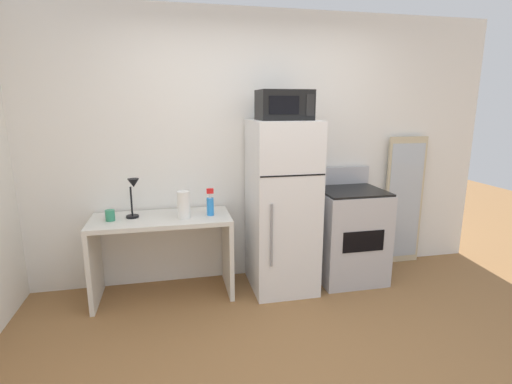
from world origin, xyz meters
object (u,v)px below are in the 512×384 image
desk (162,241)px  coffee_mug (110,215)px  paper_towel_roll (184,205)px  microwave (284,105)px  refrigerator (282,206)px  oven_range (349,234)px  leaning_mirror (404,201)px  spray_bottle (210,205)px  desk_lamp (133,191)px

desk → coffee_mug: size_ratio=12.89×
paper_towel_roll → microwave: microwave is taller
microwave → desk: bearing=176.4°
refrigerator → microwave: (0.00, -0.02, 0.93)m
coffee_mug → refrigerator: size_ratio=0.06×
desk → coffee_mug: (-0.42, -0.02, 0.27)m
oven_range → leaning_mirror: leaning_mirror is taller
desk → paper_towel_roll: (0.20, -0.07, 0.34)m
refrigerator → leaning_mirror: bearing=10.8°
spray_bottle → microwave: bearing=-3.1°
desk_lamp → oven_range: bearing=-1.5°
oven_range → leaning_mirror: (0.76, 0.26, 0.23)m
microwave → paper_towel_roll: bearing=179.9°
desk_lamp → leaning_mirror: 2.82m
spray_bottle → oven_range: 1.43m
paper_towel_roll → coffee_mug: bearing=175.3°
spray_bottle → leaning_mirror: size_ratio=0.18×
desk → oven_range: size_ratio=1.11×
spray_bottle → microwave: (0.67, -0.04, 0.88)m
spray_bottle → refrigerator: refrigerator is taller
desk → paper_towel_roll: size_ratio=5.10×
coffee_mug → refrigerator: (1.53, -0.03, -0.00)m
paper_towel_roll → leaning_mirror: size_ratio=0.17×
microwave → oven_range: (0.71, 0.05, -1.26)m
desk_lamp → refrigerator: (1.33, -0.08, -0.19)m
desk → spray_bottle: (0.44, -0.03, 0.32)m
desk → microwave: (1.11, -0.07, 1.20)m
spray_bottle → coffee_mug: 0.86m
desk_lamp → coffee_mug: (-0.20, -0.05, -0.19)m
paper_towel_roll → oven_range: (1.61, 0.04, -0.40)m
paper_towel_roll → leaning_mirror: leaning_mirror is taller
spray_bottle → paper_towel_roll: bearing=-171.8°
desk → coffee_mug: 0.50m
microwave → oven_range: microwave is taller
coffee_mug → oven_range: oven_range is taller
spray_bottle → refrigerator: (0.67, -0.02, -0.05)m
desk → spray_bottle: bearing=-4.4°
desk → paper_towel_roll: paper_towel_roll is taller
microwave → oven_range: size_ratio=0.42×
refrigerator → oven_range: size_ratio=1.45×
coffee_mug → microwave: (1.53, -0.05, 0.93)m
spray_bottle → coffee_mug: bearing=178.8°
desk → leaning_mirror: 2.59m
leaning_mirror → microwave: bearing=-168.4°
coffee_mug → paper_towel_roll: 0.63m
spray_bottle → desk_lamp: bearing=174.6°
coffee_mug → leaning_mirror: bearing=4.7°
desk → microwave: size_ratio=2.66×
spray_bottle → coffee_mug: (-0.86, 0.02, -0.05)m
coffee_mug → paper_towel_roll: paper_towel_roll is taller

